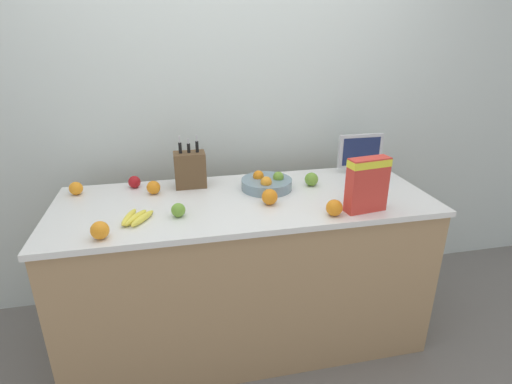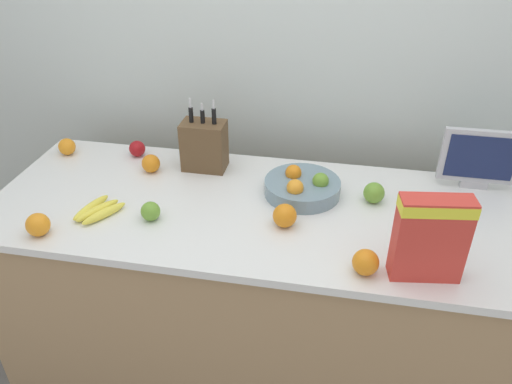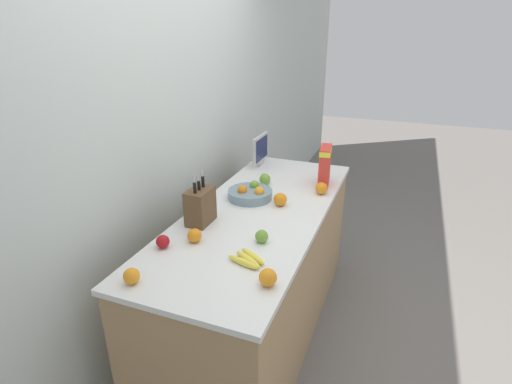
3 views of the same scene
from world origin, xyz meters
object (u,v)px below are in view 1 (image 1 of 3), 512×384
object	(u,v)px
apple_front	(311,179)
orange_by_cereal	(334,208)
small_monitor	(360,152)
orange_mid_left	(153,187)
cereal_box	(367,182)
apple_leftmost	(178,210)
knife_block	(190,169)
fruit_bowl	(267,183)
orange_front_left	(270,197)
orange_near_bowl	(76,188)
apple_middle	(134,182)
orange_front_center	(100,230)
banana_bunch	(136,218)

from	to	relation	value
apple_front	orange_by_cereal	xyz separation A→B (m)	(-0.03, -0.41, 0.00)
small_monitor	orange_mid_left	bearing A→B (deg)	-174.82
cereal_box	orange_by_cereal	size ratio (longest dim) A/B	3.37
apple_leftmost	apple_front	distance (m)	0.81
knife_block	fruit_bowl	xyz separation A→B (m)	(0.42, -0.14, -0.07)
small_monitor	orange_by_cereal	distance (m)	0.72
orange_by_cereal	orange_front_left	world-z (taller)	orange_front_left
fruit_bowl	orange_near_bowl	distance (m)	1.05
orange_front_left	orange_by_cereal	bearing A→B (deg)	-35.98
orange_by_cereal	fruit_bowl	bearing A→B (deg)	119.72
apple_leftmost	orange_mid_left	xyz separation A→B (m)	(-0.12, 0.33, 0.00)
orange_near_bowl	apple_middle	bearing A→B (deg)	7.89
apple_leftmost	orange_front_center	world-z (taller)	orange_front_center
banana_bunch	orange_mid_left	world-z (taller)	orange_mid_left
small_monitor	apple_leftmost	distance (m)	1.24
apple_leftmost	small_monitor	bearing A→B (deg)	20.96
fruit_bowl	orange_by_cereal	distance (m)	0.48
small_monitor	fruit_bowl	bearing A→B (deg)	-164.88
knife_block	orange_near_bowl	world-z (taller)	knife_block
apple_leftmost	apple_middle	world-z (taller)	same
banana_bunch	apple_leftmost	size ratio (longest dim) A/B	2.92
orange_front_left	orange_near_bowl	distance (m)	1.06
small_monitor	orange_mid_left	distance (m)	1.28
banana_bunch	orange_by_cereal	xyz separation A→B (m)	(0.94, -0.14, 0.02)
small_monitor	banana_bunch	size ratio (longest dim) A/B	1.45
small_monitor	orange_mid_left	world-z (taller)	small_monitor
cereal_box	orange_front_left	bearing A→B (deg)	150.30
apple_front	fruit_bowl	bearing A→B (deg)	179.27
cereal_box	orange_front_left	xyz separation A→B (m)	(-0.45, 0.18, -0.11)
apple_front	apple_middle	xyz separation A→B (m)	(-1.00, 0.18, -0.00)
small_monitor	orange_front_center	xyz separation A→B (m)	(-1.49, -0.60, -0.09)
banana_bunch	orange_front_left	size ratio (longest dim) A/B	2.41
cereal_box	apple_middle	size ratio (longest dim) A/B	3.97
small_monitor	orange_front_left	world-z (taller)	small_monitor
apple_leftmost	apple_front	xyz separation A→B (m)	(0.77, 0.26, 0.00)
apple_middle	orange_mid_left	bearing A→B (deg)	-47.93
knife_block	small_monitor	bearing A→B (deg)	2.15
orange_front_center	banana_bunch	bearing A→B (deg)	47.33
knife_block	orange_front_center	xyz separation A→B (m)	(-0.42, -0.56, -0.06)
small_monitor	banana_bunch	distance (m)	1.43
cereal_box	apple_front	xyz separation A→B (m)	(-0.14, 0.39, -0.11)
apple_leftmost	orange_front_center	size ratio (longest dim) A/B	0.86
fruit_bowl	orange_mid_left	world-z (taller)	fruit_bowl
banana_bunch	cereal_box	bearing A→B (deg)	-6.18
apple_front	orange_mid_left	xyz separation A→B (m)	(-0.89, 0.06, -0.00)
cereal_box	apple_front	bearing A→B (deg)	102.13
cereal_box	apple_leftmost	world-z (taller)	cereal_box
orange_near_bowl	orange_front_left	bearing A→B (deg)	-19.39
small_monitor	apple_leftmost	bearing A→B (deg)	-159.04
fruit_bowl	apple_leftmost	world-z (taller)	fruit_bowl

